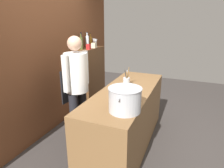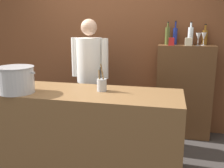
# 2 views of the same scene
# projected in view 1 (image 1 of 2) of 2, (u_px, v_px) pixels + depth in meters

# --- Properties ---
(ground_plane) EXTENTS (8.00, 8.00, 0.00)m
(ground_plane) POSITION_uv_depth(u_px,v_px,m) (125.00, 143.00, 3.10)
(ground_plane) COLOR #383330
(brick_back_panel) EXTENTS (4.40, 0.10, 3.00)m
(brick_back_panel) POSITION_uv_depth(u_px,v_px,m) (45.00, 44.00, 3.14)
(brick_back_panel) COLOR brown
(brick_back_panel) RESTS_ON ground_plane
(prep_counter) EXTENTS (2.06, 0.70, 0.90)m
(prep_counter) POSITION_uv_depth(u_px,v_px,m) (126.00, 118.00, 2.96)
(prep_counter) COLOR brown
(prep_counter) RESTS_ON ground_plane
(bar_cabinet) EXTENTS (0.76, 0.32, 1.31)m
(bar_cabinet) POSITION_uv_depth(u_px,v_px,m) (90.00, 78.00, 4.28)
(bar_cabinet) COLOR brown
(bar_cabinet) RESTS_ON ground_plane
(chef) EXTENTS (0.52, 0.38, 1.66)m
(chef) POSITION_uv_depth(u_px,v_px,m) (77.00, 83.00, 2.93)
(chef) COLOR black
(chef) RESTS_ON ground_plane
(stockpot_large) EXTENTS (0.43, 0.37, 0.27)m
(stockpot_large) POSITION_uv_depth(u_px,v_px,m) (125.00, 100.00, 2.14)
(stockpot_large) COLOR #B7BABF
(stockpot_large) RESTS_ON prep_counter
(utensil_crock) EXTENTS (0.10, 0.10, 0.30)m
(utensil_crock) POSITION_uv_depth(u_px,v_px,m) (126.00, 81.00, 2.99)
(utensil_crock) COLOR #B7BABF
(utensil_crock) RESTS_ON prep_counter
(wine_bottle_clear) EXTENTS (0.07, 0.07, 0.31)m
(wine_bottle_clear) POSITION_uv_depth(u_px,v_px,m) (87.00, 41.00, 4.10)
(wine_bottle_clear) COLOR silver
(wine_bottle_clear) RESTS_ON bar_cabinet
(wine_bottle_cobalt) EXTENTS (0.06, 0.06, 0.33)m
(wine_bottle_cobalt) POSITION_uv_depth(u_px,v_px,m) (81.00, 42.00, 3.93)
(wine_bottle_cobalt) COLOR navy
(wine_bottle_cobalt) RESTS_ON bar_cabinet
(wine_bottle_amber) EXTENTS (0.07, 0.07, 0.28)m
(wine_bottle_amber) POSITION_uv_depth(u_px,v_px,m) (90.00, 41.00, 4.29)
(wine_bottle_amber) COLOR #8C5919
(wine_bottle_amber) RESTS_ON bar_cabinet
(wine_bottle_olive) EXTENTS (0.07, 0.07, 0.31)m
(wine_bottle_olive) POSITION_uv_depth(u_px,v_px,m) (81.00, 43.00, 3.82)
(wine_bottle_olive) COLOR #475123
(wine_bottle_olive) RESTS_ON bar_cabinet
(wine_glass_short) EXTENTS (0.07, 0.07, 0.17)m
(wine_glass_short) POSITION_uv_depth(u_px,v_px,m) (94.00, 41.00, 4.23)
(wine_glass_short) COLOR silver
(wine_glass_short) RESTS_ON bar_cabinet
(wine_glass_tall) EXTENTS (0.07, 0.07, 0.17)m
(wine_glass_tall) POSITION_uv_depth(u_px,v_px,m) (96.00, 42.00, 4.13)
(wine_glass_tall) COLOR silver
(wine_glass_tall) RESTS_ON bar_cabinet
(spice_tin_red) EXTENTS (0.07, 0.07, 0.10)m
(spice_tin_red) POSITION_uv_depth(u_px,v_px,m) (89.00, 47.00, 3.84)
(spice_tin_red) COLOR red
(spice_tin_red) RESTS_ON bar_cabinet
(spice_tin_cream) EXTENTS (0.09, 0.09, 0.10)m
(spice_tin_cream) POSITION_uv_depth(u_px,v_px,m) (94.00, 45.00, 4.04)
(spice_tin_cream) COLOR beige
(spice_tin_cream) RESTS_ON bar_cabinet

